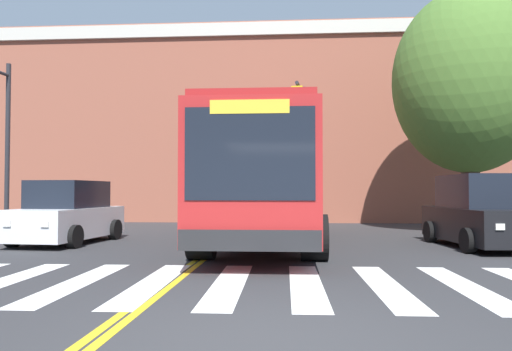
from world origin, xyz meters
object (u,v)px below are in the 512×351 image
Objects in this scene: car_black_far_lane at (480,214)px; traffic_light_overhead at (302,131)px; street_tree_curbside_large at (469,81)px; car_white_near_lane at (68,214)px; city_bus at (265,178)px.

traffic_light_overhead is at bearing 143.32° from car_black_far_lane.
traffic_light_overhead is 0.61× the size of street_tree_curbside_large.
traffic_light_overhead is (6.61, 3.13, 2.66)m from car_white_near_lane.
traffic_light_overhead is (-4.55, 3.39, 2.60)m from car_black_far_lane.
city_bus is 5.64m from car_white_near_lane.
city_bus is at bearing -149.70° from street_tree_curbside_large.
street_tree_curbside_large reaches higher than car_black_far_lane.
city_bus is at bearing -110.27° from traffic_light_overhead.
car_white_near_lane is 13.99m from street_tree_curbside_large.
car_black_far_lane is 6.24m from traffic_light_overhead.
traffic_light_overhead reaches higher than car_black_far_lane.
traffic_light_overhead is at bearing -168.60° from street_tree_curbside_large.
traffic_light_overhead reaches higher than city_bus.
traffic_light_overhead is at bearing 25.36° from car_white_near_lane.
car_white_near_lane is 7.78m from traffic_light_overhead.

